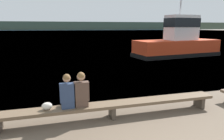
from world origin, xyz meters
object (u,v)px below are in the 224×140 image
Objects in this scene: shopping_bag at (47,106)px; tugboat_red at (178,43)px; bench_main at (112,106)px; person_right at (81,91)px; person_left at (67,93)px.

tugboat_red is at bearing 44.32° from shopping_bag.
shopping_bag is 0.03× the size of tugboat_red.
person_right is at bearing 179.81° from bench_main.
person_left is 0.12× the size of tugboat_red.
person_left reaches higher than bench_main.
bench_main is 6.66× the size of person_right.
tugboat_red is (11.30, 11.04, 0.61)m from shopping_bag.
person_right is 1.03m from shopping_bag.
person_right is 15.12m from tugboat_red.
person_left is (-1.31, 0.00, 0.52)m from bench_main.
tugboat_red is at bearing 49.53° from bench_main.
bench_main is at bearing 132.02° from tugboat_red.
shopping_bag is (-0.96, 0.01, -0.36)m from person_right.
person_left is at bearing -0.39° from shopping_bag.
bench_main is 1.89m from shopping_bag.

